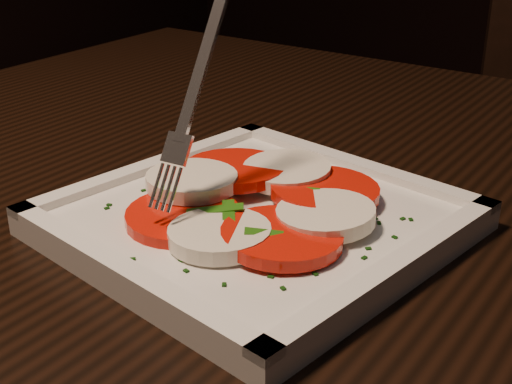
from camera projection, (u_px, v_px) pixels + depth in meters
The scene contains 4 objects.
table at pixel (418, 326), 0.56m from camera, with size 1.20×0.81×0.75m.
plate at pixel (256, 222), 0.49m from camera, with size 0.24×0.24×0.01m, color white.
caprese_salad at pixel (256, 200), 0.48m from camera, with size 0.19×0.19×0.02m.
fork at pixel (206, 81), 0.46m from camera, with size 0.04×0.09×0.14m, color white, non-canonical shape.
Camera 1 is at (0.32, -0.60, 0.98)m, focal length 50.00 mm.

